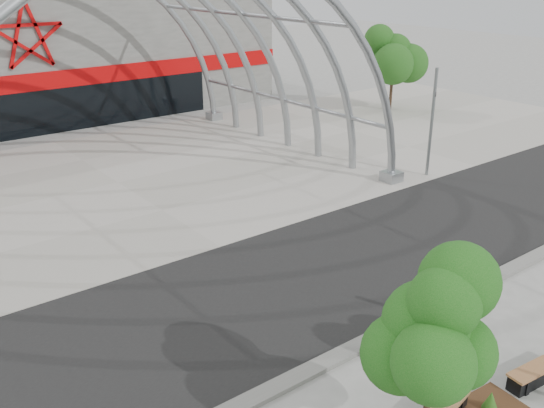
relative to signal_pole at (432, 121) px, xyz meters
name	(u,v)px	position (x,y,z in m)	size (l,w,h in m)	color
ground	(363,338)	(-12.01, -7.59, -2.64)	(140.00, 140.00, 0.00)	gray
road	(282,286)	(-12.01, -4.09, -2.63)	(140.00, 7.00, 0.02)	black
forecourt	(118,183)	(-12.01, 7.91, -2.62)	(60.00, 17.00, 0.04)	#A6A297
kerb	(370,340)	(-12.01, -7.84, -2.58)	(60.00, 0.50, 0.12)	slate
vault_canopy	(118,183)	(-12.01, 7.91, -2.62)	(20.80, 15.80, 20.36)	#92979B
signal_pole	(432,121)	(0.00, 0.00, 0.00)	(0.34, 0.71, 5.05)	slate
street_tree_0	(436,325)	(-13.94, -11.15, 0.37)	(1.83, 1.83, 4.18)	#341E15
bench_1	(541,372)	(-9.88, -11.43, -2.42)	(2.14, 0.68, 0.44)	black
bollard_2	(422,344)	(-11.71, -9.25, -2.06)	(0.18, 0.18, 1.15)	black
bollard_3	(414,298)	(-10.06, -7.65, -2.10)	(0.17, 0.17, 1.07)	black
bollard_4	(474,301)	(-8.78, -8.71, -2.16)	(0.15, 0.15, 0.95)	black
bg_tree_1	(394,46)	(8.99, 10.41, 1.61)	(2.70, 2.70, 5.91)	black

